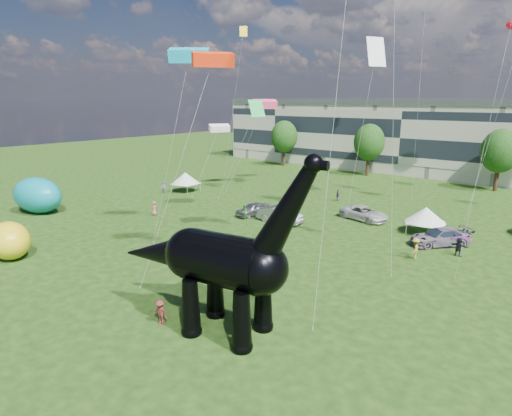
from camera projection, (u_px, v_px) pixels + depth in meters
The scene contains 16 objects.
ground at pixel (173, 305), 27.64m from camera, with size 220.00×220.00×0.00m, color #16330C.
terrace_row at pixel (412, 139), 77.24m from camera, with size 78.00×11.00×12.00m, color beige.
tree_far_left at pixel (284, 134), 84.14m from camera, with size 5.20×5.20×9.44m.
tree_mid_left at pixel (369, 139), 72.96m from camera, with size 5.20×5.20×9.44m.
tree_mid_right at pixel (501, 148), 60.54m from camera, with size 5.20×5.20×9.44m.
dinosaur_sculpture at pixel (218, 262), 23.84m from camera, with size 13.41×4.79×10.92m.
car_silver at pixel (253, 209), 48.85m from camera, with size 1.78×4.41×1.50m, color #B4B4B9.
car_grey at pixel (280, 215), 46.11m from camera, with size 1.77×5.07×1.67m, color gray.
car_white at pixel (364, 213), 47.02m from camera, with size 2.53×5.48×1.52m, color silver.
car_dark at pixel (440, 237), 38.84m from camera, with size 2.22×5.46×1.59m, color #595960.
gazebo_near at pixel (426, 215), 42.01m from camera, with size 4.30×4.30×2.68m.
gazebo_left at pixel (185, 178), 61.24m from camera, with size 4.58×4.58×2.79m.
inflatable_teal at pixel (37, 195), 49.79m from camera, with size 6.69×4.18×4.18m, color #0C8899.
inflatable_yellow at pixel (9, 240), 35.42m from camera, with size 4.10×3.15×3.15m, color yellow.
visitors at pixel (308, 227), 41.78m from camera, with size 51.98×35.61×1.85m.
kites at pixel (374, 26), 43.00m from camera, with size 61.60×38.88×26.75m.
Camera 1 is at (20.30, -15.91, 12.95)m, focal length 30.00 mm.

